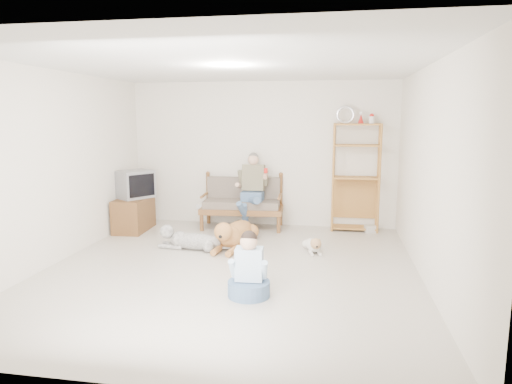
% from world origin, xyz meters
% --- Properties ---
extents(floor, '(5.50, 5.50, 0.00)m').
position_xyz_m(floor, '(0.00, 0.00, 0.00)').
color(floor, beige).
rests_on(floor, ground).
extents(ceiling, '(5.50, 5.50, 0.00)m').
position_xyz_m(ceiling, '(0.00, 0.00, 2.70)').
color(ceiling, silver).
rests_on(ceiling, ground).
extents(wall_back, '(5.00, 0.00, 5.00)m').
position_xyz_m(wall_back, '(0.00, 2.75, 1.35)').
color(wall_back, silver).
rests_on(wall_back, ground).
extents(wall_front, '(5.00, 0.00, 5.00)m').
position_xyz_m(wall_front, '(0.00, -2.75, 1.35)').
color(wall_front, silver).
rests_on(wall_front, ground).
extents(wall_left, '(0.00, 5.50, 5.50)m').
position_xyz_m(wall_left, '(-2.50, 0.00, 1.35)').
color(wall_left, silver).
rests_on(wall_left, ground).
extents(wall_right, '(0.00, 5.50, 5.50)m').
position_xyz_m(wall_right, '(2.50, 0.00, 1.35)').
color(wall_right, silver).
rests_on(wall_right, ground).
extents(loveseat, '(1.54, 0.79, 0.95)m').
position_xyz_m(loveseat, '(-0.31, 2.43, 0.49)').
color(loveseat, brown).
rests_on(loveseat, ground).
extents(man, '(0.53, 0.76, 1.23)m').
position_xyz_m(man, '(-0.13, 2.24, 0.64)').
color(man, slate).
rests_on(man, loveseat).
extents(etagere, '(0.86, 0.38, 2.25)m').
position_xyz_m(etagere, '(1.74, 2.55, 0.99)').
color(etagere, '#A16432').
rests_on(etagere, ground).
extents(book_stack, '(0.22, 0.19, 0.12)m').
position_xyz_m(book_stack, '(2.03, 2.43, 0.06)').
color(book_stack, silver).
rests_on(book_stack, ground).
extents(tv_stand, '(0.54, 0.92, 0.60)m').
position_xyz_m(tv_stand, '(-2.23, 1.86, 0.30)').
color(tv_stand, brown).
rests_on(tv_stand, ground).
extents(crt_tv, '(0.73, 0.76, 0.50)m').
position_xyz_m(crt_tv, '(-2.19, 1.90, 0.85)').
color(crt_tv, slate).
rests_on(crt_tv, tv_stand).
extents(wall_outlet, '(0.12, 0.02, 0.08)m').
position_xyz_m(wall_outlet, '(-1.25, 2.73, 0.30)').
color(wall_outlet, white).
rests_on(wall_outlet, ground).
extents(golden_retriever, '(0.53, 1.63, 0.49)m').
position_xyz_m(golden_retriever, '(-0.20, 1.17, 0.20)').
color(golden_retriever, '#BE8442').
rests_on(golden_retriever, ground).
extents(shaggy_dog, '(1.25, 0.35, 0.37)m').
position_xyz_m(shaggy_dog, '(-0.87, 0.89, 0.15)').
color(shaggy_dog, white).
rests_on(shaggy_dog, ground).
extents(terrier, '(0.31, 0.69, 0.26)m').
position_xyz_m(terrier, '(1.07, 1.05, 0.11)').
color(terrier, silver).
rests_on(terrier, ground).
extents(child, '(0.49, 0.49, 0.78)m').
position_xyz_m(child, '(0.42, -0.82, 0.28)').
color(child, slate).
rests_on(child, ground).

